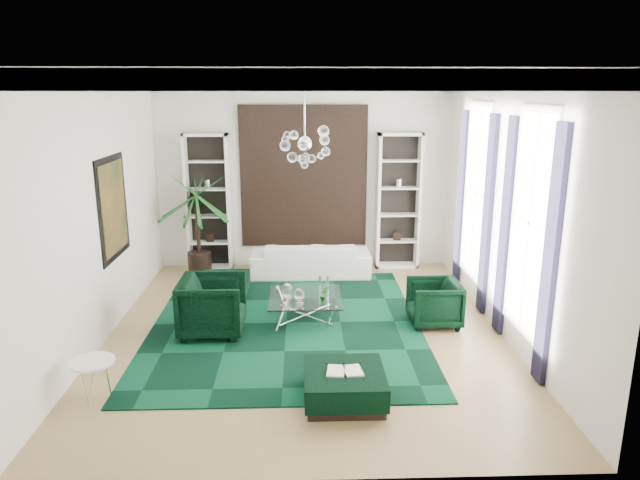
{
  "coord_description": "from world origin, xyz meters",
  "views": [
    {
      "loc": [
        -0.06,
        -8.19,
        3.62
      ],
      "look_at": [
        0.24,
        0.5,
        1.33
      ],
      "focal_mm": 32.0,
      "sensor_mm": 36.0,
      "label": 1
    }
  ],
  "objects_px": {
    "ottoman_front": "(344,386)",
    "sofa": "(311,259)",
    "side_table": "(95,381)",
    "palm": "(197,210)",
    "coffee_table": "(305,308)",
    "armchair_left": "(213,306)",
    "armchair_right": "(434,303)",
    "ottoman_side": "(225,286)"
  },
  "relations": [
    {
      "from": "armchair_right",
      "to": "coffee_table",
      "type": "bearing_deg",
      "value": -96.98
    },
    {
      "from": "armchair_left",
      "to": "coffee_table",
      "type": "relative_size",
      "value": 0.84
    },
    {
      "from": "armchair_right",
      "to": "ottoman_front",
      "type": "bearing_deg",
      "value": -35.12
    },
    {
      "from": "sofa",
      "to": "armchair_right",
      "type": "height_order",
      "value": "armchair_right"
    },
    {
      "from": "coffee_table",
      "to": "palm",
      "type": "distance_m",
      "value": 3.51
    },
    {
      "from": "side_table",
      "to": "palm",
      "type": "height_order",
      "value": "palm"
    },
    {
      "from": "sofa",
      "to": "palm",
      "type": "distance_m",
      "value": 2.47
    },
    {
      "from": "sofa",
      "to": "ottoman_front",
      "type": "distance_m",
      "value": 4.85
    },
    {
      "from": "ottoman_side",
      "to": "side_table",
      "type": "height_order",
      "value": "side_table"
    },
    {
      "from": "sofa",
      "to": "palm",
      "type": "bearing_deg",
      "value": -6.07
    },
    {
      "from": "side_table",
      "to": "palm",
      "type": "xyz_separation_m",
      "value": [
        0.41,
        4.96,
        1.05
      ]
    },
    {
      "from": "sofa",
      "to": "ottoman_front",
      "type": "height_order",
      "value": "sofa"
    },
    {
      "from": "ottoman_side",
      "to": "side_table",
      "type": "relative_size",
      "value": 1.62
    },
    {
      "from": "sofa",
      "to": "coffee_table",
      "type": "xyz_separation_m",
      "value": [
        -0.13,
        -2.32,
        -0.15
      ]
    },
    {
      "from": "coffee_table",
      "to": "ottoman_side",
      "type": "relative_size",
      "value": 1.38
    },
    {
      "from": "ottoman_side",
      "to": "ottoman_front",
      "type": "height_order",
      "value": "ottoman_front"
    },
    {
      "from": "ottoman_front",
      "to": "palm",
      "type": "xyz_separation_m",
      "value": [
        -2.58,
        5.07,
        1.11
      ]
    },
    {
      "from": "armchair_left",
      "to": "ottoman_front",
      "type": "relative_size",
      "value": 1.02
    },
    {
      "from": "armchair_left",
      "to": "coffee_table",
      "type": "bearing_deg",
      "value": -71.9
    },
    {
      "from": "armchair_right",
      "to": "ottoman_front",
      "type": "distance_m",
      "value": 2.77
    },
    {
      "from": "armchair_left",
      "to": "palm",
      "type": "distance_m",
      "value": 3.23
    },
    {
      "from": "coffee_table",
      "to": "ottoman_side",
      "type": "bearing_deg",
      "value": 140.67
    },
    {
      "from": "sofa",
      "to": "palm",
      "type": "xyz_separation_m",
      "value": [
        -2.26,
        0.24,
        0.96
      ]
    },
    {
      "from": "coffee_table",
      "to": "ottoman_front",
      "type": "relative_size",
      "value": 1.21
    },
    {
      "from": "ottoman_front",
      "to": "palm",
      "type": "relative_size",
      "value": 0.37
    },
    {
      "from": "armchair_left",
      "to": "palm",
      "type": "height_order",
      "value": "palm"
    },
    {
      "from": "coffee_table",
      "to": "palm",
      "type": "height_order",
      "value": "palm"
    },
    {
      "from": "armchair_right",
      "to": "ottoman_side",
      "type": "distance_m",
      "value": 3.77
    },
    {
      "from": "coffee_table",
      "to": "ottoman_side",
      "type": "distance_m",
      "value": 1.87
    },
    {
      "from": "side_table",
      "to": "coffee_table",
      "type": "bearing_deg",
      "value": 43.22
    },
    {
      "from": "coffee_table",
      "to": "ottoman_front",
      "type": "xyz_separation_m",
      "value": [
        0.44,
        -2.51,
        -0.01
      ]
    },
    {
      "from": "ottoman_front",
      "to": "side_table",
      "type": "relative_size",
      "value": 1.84
    },
    {
      "from": "ottoman_side",
      "to": "ottoman_front",
      "type": "xyz_separation_m",
      "value": [
        1.89,
        -3.7,
        0.0
      ]
    },
    {
      "from": "ottoman_front",
      "to": "armchair_left",
      "type": "bearing_deg",
      "value": 132.19
    },
    {
      "from": "ottoman_front",
      "to": "sofa",
      "type": "bearing_deg",
      "value": 93.72
    },
    {
      "from": "ottoman_side",
      "to": "ottoman_front",
      "type": "bearing_deg",
      "value": -62.93
    },
    {
      "from": "armchair_right",
      "to": "coffee_table",
      "type": "relative_size",
      "value": 0.69
    },
    {
      "from": "armchair_left",
      "to": "armchair_right",
      "type": "bearing_deg",
      "value": -86.46
    },
    {
      "from": "coffee_table",
      "to": "ottoman_front",
      "type": "bearing_deg",
      "value": -80.01
    },
    {
      "from": "coffee_table",
      "to": "palm",
      "type": "relative_size",
      "value": 0.44
    },
    {
      "from": "sofa",
      "to": "armchair_left",
      "type": "distance_m",
      "value": 3.19
    },
    {
      "from": "ottoman_side",
      "to": "palm",
      "type": "xyz_separation_m",
      "value": [
        -0.69,
        1.38,
        1.12
      ]
    }
  ]
}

